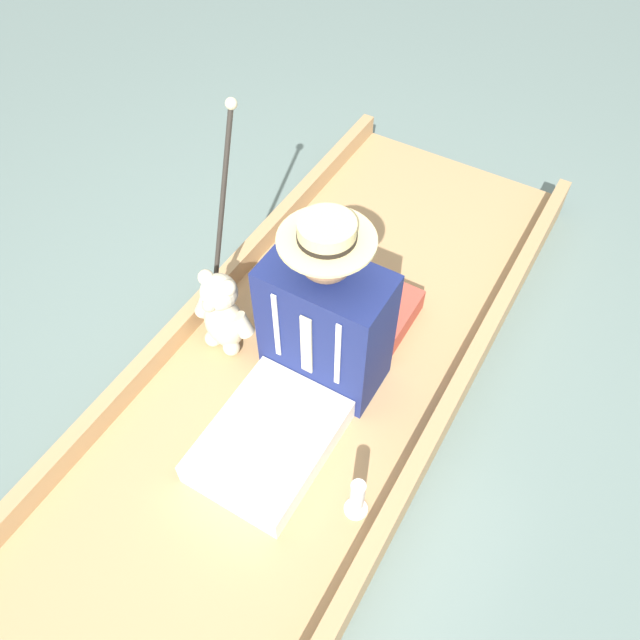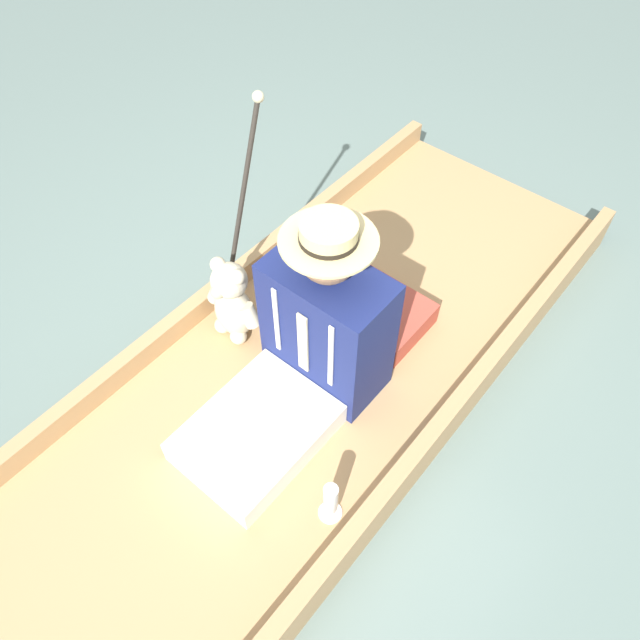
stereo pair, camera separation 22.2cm
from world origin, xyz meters
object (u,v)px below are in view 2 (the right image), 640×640
object	(u,v)px
walking_cane	(243,196)
teddy_bear	(232,302)
seated_person	(310,345)
wine_glass	(331,500)

from	to	relation	value
walking_cane	teddy_bear	bearing A→B (deg)	116.83
seated_person	teddy_bear	bearing A→B (deg)	-12.48
teddy_bear	seated_person	bearing A→B (deg)	178.34
seated_person	walking_cane	bearing A→B (deg)	-34.71
teddy_bear	wine_glass	bearing A→B (deg)	155.70
wine_glass	seated_person	bearing A→B (deg)	-42.46
seated_person	wine_glass	bearing A→B (deg)	126.72
seated_person	wine_glass	distance (m)	0.55
teddy_bear	walking_cane	size ratio (longest dim) A/B	0.44
seated_person	wine_glass	xyz separation A→B (m)	(-0.39, 0.35, -0.17)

